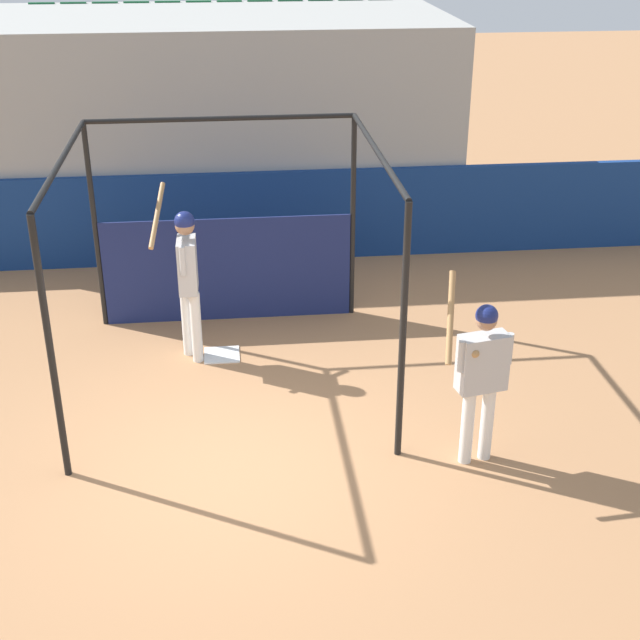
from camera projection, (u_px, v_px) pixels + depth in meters
The scene contains 7 objects.
ground_plane at pixel (232, 466), 9.01m from camera, with size 60.00×60.00×0.00m, color #A8754C.
outfield_wall at pixel (223, 218), 13.74m from camera, with size 24.00×0.12×1.42m.
bleacher_section at pixel (219, 121), 15.14m from camera, with size 7.60×4.00×3.50m.
batting_cage at pixel (227, 251), 11.09m from camera, with size 3.41×3.54×2.76m.
home_plate at pixel (222, 355), 11.16m from camera, with size 0.44×0.44×0.02m.
player_batter at pixel (187, 270), 10.63m from camera, with size 0.56×0.94×2.08m.
player_waiting at pixel (481, 369), 8.67m from camera, with size 0.76×0.56×2.04m.
Camera 1 is at (0.09, -7.54, 5.24)m, focal length 50.00 mm.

